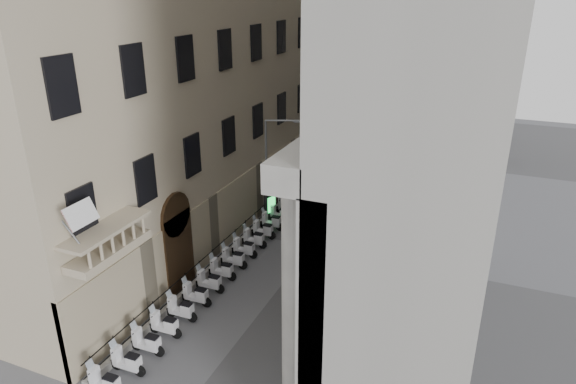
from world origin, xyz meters
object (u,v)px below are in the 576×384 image
(street_lamp, at_px, (270,163))
(pedestrian_a, at_px, (329,221))
(info_kiosk, at_px, (270,207))
(pedestrian_b, at_px, (385,174))
(security_tent, at_px, (311,174))

(street_lamp, distance_m, pedestrian_a, 5.55)
(info_kiosk, xyz_separation_m, pedestrian_a, (4.41, -0.28, -0.21))
(info_kiosk, bearing_deg, pedestrian_a, 16.24)
(street_lamp, xyz_separation_m, pedestrian_b, (5.79, 10.16, -3.45))
(pedestrian_a, bearing_deg, info_kiosk, 16.12)
(street_lamp, distance_m, pedestrian_b, 12.19)
(security_tent, relative_size, info_kiosk, 2.22)
(security_tent, distance_m, info_kiosk, 3.68)
(street_lamp, height_order, pedestrian_b, street_lamp)
(info_kiosk, bearing_deg, security_tent, 64.31)
(security_tent, bearing_deg, pedestrian_a, -47.82)
(info_kiosk, height_order, pedestrian_a, info_kiosk)
(security_tent, relative_size, pedestrian_b, 2.72)
(info_kiosk, relative_size, pedestrian_b, 1.23)
(info_kiosk, xyz_separation_m, pedestrian_b, (5.87, 10.07, -0.20))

